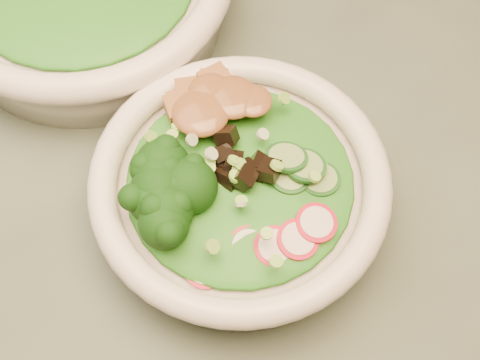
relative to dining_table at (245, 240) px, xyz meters
name	(u,v)px	position (x,y,z in m)	size (l,w,h in m)	color
dining_table	(245,240)	(0.00, 0.00, 0.00)	(1.20, 0.80, 0.75)	black
salad_bowl	(240,191)	(-0.01, -0.02, 0.15)	(0.23, 0.23, 0.06)	silver
lettuce_bed	(240,179)	(-0.01, -0.02, 0.17)	(0.18, 0.18, 0.02)	#175A13
broccoli_florets	(172,197)	(-0.07, -0.02, 0.18)	(0.07, 0.06, 0.04)	black
radish_slices	(273,242)	(-0.01, -0.07, 0.17)	(0.10, 0.03, 0.02)	#B50D26
cucumber_slices	(309,151)	(0.04, -0.02, 0.18)	(0.06, 0.06, 0.03)	#7CAD60
mushroom_heap	(235,161)	(-0.01, -0.01, 0.18)	(0.06, 0.06, 0.03)	black
tofu_cubes	(216,116)	(-0.01, 0.04, 0.18)	(0.08, 0.05, 0.03)	brown
peanut_sauce	(215,108)	(-0.01, 0.04, 0.19)	(0.06, 0.05, 0.01)	brown
scallion_garnish	(240,167)	(-0.01, -0.02, 0.19)	(0.17, 0.17, 0.02)	#82C144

